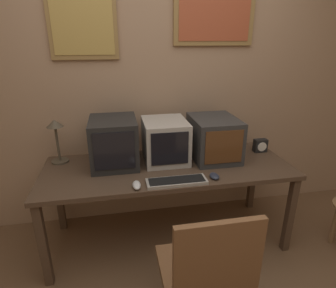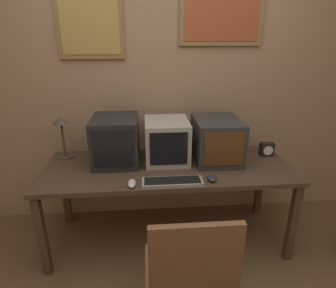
{
  "view_description": "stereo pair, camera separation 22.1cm",
  "coord_description": "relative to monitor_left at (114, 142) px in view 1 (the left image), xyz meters",
  "views": [
    {
      "loc": [
        -0.39,
        -0.99,
        1.69
      ],
      "look_at": [
        0.0,
        1.04,
        0.9
      ],
      "focal_mm": 30.0,
      "sensor_mm": 36.0,
      "label": 1
    },
    {
      "loc": [
        -0.17,
        -1.02,
        1.69
      ],
      "look_at": [
        0.0,
        1.04,
        0.9
      ],
      "focal_mm": 30.0,
      "sensor_mm": 36.0,
      "label": 2
    }
  ],
  "objects": [
    {
      "name": "desk_lamp",
      "position": [
        -0.46,
        0.12,
        0.06
      ],
      "size": [
        0.14,
        0.14,
        0.37
      ],
      "color": "#4C4233",
      "rests_on": "desk"
    },
    {
      "name": "wall_back",
      "position": [
        0.42,
        0.36,
        0.41
      ],
      "size": [
        8.0,
        0.08,
        2.6
      ],
      "color": "tan",
      "rests_on": "ground_plane"
    },
    {
      "name": "keyboard_main",
      "position": [
        0.43,
        -0.42,
        -0.18
      ],
      "size": [
        0.44,
        0.14,
        0.03
      ],
      "color": "#A8A399",
      "rests_on": "desk"
    },
    {
      "name": "office_chair",
      "position": [
        0.46,
        -1.02,
        -0.52
      ],
      "size": [
        0.5,
        0.5,
        0.92
      ],
      "color": "black",
      "rests_on": "ground_plane"
    },
    {
      "name": "monitor_right",
      "position": [
        0.84,
        -0.02,
        -0.01
      ],
      "size": [
        0.37,
        0.47,
        0.35
      ],
      "color": "#333333",
      "rests_on": "desk"
    },
    {
      "name": "mouse_far_corner",
      "position": [
        0.14,
        -0.43,
        -0.17
      ],
      "size": [
        0.06,
        0.12,
        0.04
      ],
      "color": "silver",
      "rests_on": "desk"
    },
    {
      "name": "monitor_center",
      "position": [
        0.42,
        0.0,
        -0.02
      ],
      "size": [
        0.36,
        0.42,
        0.34
      ],
      "color": "#B7B2A8",
      "rests_on": "desk"
    },
    {
      "name": "mouse_near_keyboard",
      "position": [
        0.72,
        -0.4,
        -0.17
      ],
      "size": [
        0.07,
        0.1,
        0.03
      ],
      "color": "#282D3D",
      "rests_on": "desk"
    },
    {
      "name": "desk",
      "position": [
        0.42,
        -0.13,
        -0.26
      ],
      "size": [
        1.99,
        0.75,
        0.71
      ],
      "color": "#4C3828",
      "rests_on": "ground_plane"
    },
    {
      "name": "desk_clock",
      "position": [
        1.3,
        0.02,
        -0.13
      ],
      "size": [
        0.12,
        0.07,
        0.12
      ],
      "color": "black",
      "rests_on": "desk"
    },
    {
      "name": "monitor_left",
      "position": [
        0.0,
        0.0,
        0.0
      ],
      "size": [
        0.37,
        0.44,
        0.38
      ],
      "color": "black",
      "rests_on": "desk"
    }
  ]
}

